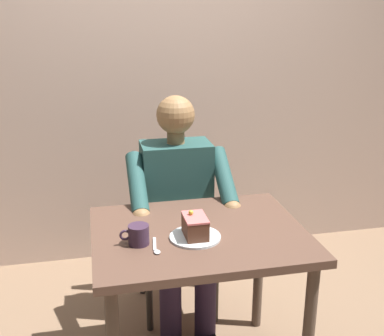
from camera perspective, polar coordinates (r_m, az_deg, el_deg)
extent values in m
cube|color=#CAAD9C|center=(3.15, -4.69, 15.73)|extent=(6.40, 0.12, 3.00)
cube|color=brown|center=(2.06, 0.85, -7.94)|extent=(0.90, 0.71, 0.04)
cylinder|color=brown|center=(2.58, 7.97, -11.44)|extent=(0.05, 0.05, 0.73)
cylinder|color=brown|center=(2.45, -10.02, -13.31)|extent=(0.05, 0.05, 0.73)
cube|color=#463E36|center=(2.69, -1.89, -8.69)|extent=(0.42, 0.42, 0.04)
cube|color=#463E36|center=(2.76, -2.65, -2.39)|extent=(0.38, 0.04, 0.45)
cylinder|color=#463E36|center=(2.67, 2.80, -14.04)|extent=(0.04, 0.04, 0.42)
cylinder|color=#463E36|center=(2.61, -5.12, -14.89)|extent=(0.04, 0.04, 0.42)
cylinder|color=#463E36|center=(2.97, 0.99, -10.42)|extent=(0.04, 0.04, 0.42)
cylinder|color=#463E36|center=(2.92, -6.03, -11.08)|extent=(0.04, 0.04, 0.42)
cube|color=#264E4B|center=(2.55, -1.87, -2.98)|extent=(0.36, 0.22, 0.55)
sphere|color=#986F45|center=(2.43, -1.98, 6.36)|extent=(0.20, 0.20, 0.20)
cylinder|color=#986F45|center=(2.45, -1.95, 3.66)|extent=(0.09, 0.09, 0.06)
cylinder|color=#264E4B|center=(2.43, 3.82, -1.09)|extent=(0.08, 0.33, 0.26)
sphere|color=#986F45|center=(2.32, 4.84, -4.93)|extent=(0.09, 0.09, 0.09)
cylinder|color=#264E4B|center=(2.35, -6.57, -1.84)|extent=(0.08, 0.33, 0.26)
sphere|color=#986F45|center=(2.24, -6.04, -5.86)|extent=(0.09, 0.09, 0.09)
cylinder|color=#36243F|center=(2.58, 0.68, -9.88)|extent=(0.13, 0.38, 0.14)
cylinder|color=#36243F|center=(2.55, -3.33, -10.27)|extent=(0.13, 0.38, 0.14)
cylinder|color=#36243F|center=(2.55, 1.60, -16.12)|extent=(0.11, 0.11, 0.40)
cylinder|color=#36243F|center=(2.52, -2.56, -16.60)|extent=(0.11, 0.11, 0.40)
cylinder|color=white|center=(1.99, 0.37, -8.22)|extent=(0.21, 0.21, 0.01)
cube|color=brown|center=(1.97, 0.38, -7.06)|extent=(0.09, 0.14, 0.08)
cube|color=#D96B68|center=(1.95, 0.38, -5.90)|extent=(0.09, 0.14, 0.01)
sphere|color=gold|center=(1.96, -0.13, -5.32)|extent=(0.02, 0.02, 0.02)
cylinder|color=#3B263B|center=(1.94, -6.37, -7.91)|extent=(0.08, 0.08, 0.08)
torus|color=#3B263B|center=(1.93, -7.98, -7.93)|extent=(0.05, 0.01, 0.05)
cylinder|color=black|center=(1.92, -6.41, -6.99)|extent=(0.07, 0.07, 0.01)
cube|color=silver|center=(1.94, -4.48, -9.04)|extent=(0.03, 0.11, 0.01)
ellipsoid|color=silver|center=(1.88, -4.18, -9.94)|extent=(0.03, 0.04, 0.01)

